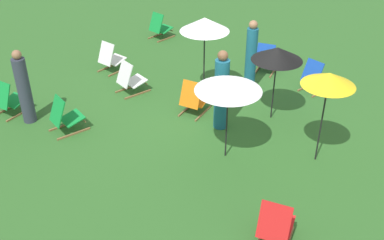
{
  "coord_description": "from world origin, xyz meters",
  "views": [
    {
      "loc": [
        -5.1,
        7.42,
        5.39
      ],
      "look_at": [
        0.0,
        1.2,
        0.5
      ],
      "focal_mm": 42.94,
      "sensor_mm": 36.0,
      "label": 1
    }
  ],
  "objects": [
    {
      "name": "ground_plane",
      "position": [
        0.0,
        0.0,
        0.0
      ],
      "size": [
        40.0,
        40.0,
        0.0
      ],
      "primitive_type": "plane",
      "color": "#2D6026"
    },
    {
      "name": "deckchair_0",
      "position": [
        0.59,
        -2.67,
        0.37
      ],
      "size": [
        0.67,
        0.86,
        0.83
      ],
      "rotation": [
        0.0,
        0.0,
        0.29
      ],
      "color": "olive",
      "rests_on": "ground"
    },
    {
      "name": "deckchair_1",
      "position": [
        4.51,
        -2.7,
        0.37
      ],
      "size": [
        0.53,
        0.8,
        0.83
      ],
      "rotation": [
        0.0,
        0.0,
        -0.08
      ],
      "color": "olive",
      "rests_on": "ground"
    },
    {
      "name": "deckchair_2",
      "position": [
        2.55,
        0.5,
        0.37
      ],
      "size": [
        0.63,
        0.84,
        0.83
      ],
      "rotation": [
        0.0,
        0.0,
        -0.21
      ],
      "color": "olive",
      "rests_on": "ground"
    },
    {
      "name": "deckchair_3",
      "position": [
        0.7,
        0.29,
        0.37
      ],
      "size": [
        0.61,
        0.83,
        0.83
      ],
      "rotation": [
        0.0,
        0.0,
        0.18
      ],
      "color": "olive",
      "rests_on": "ground"
    },
    {
      "name": "deckchair_4",
      "position": [
        -2.82,
        2.62,
        0.37
      ],
      "size": [
        0.67,
        0.86,
        0.83
      ],
      "rotation": [
        0.0,
        0.0,
        0.28
      ],
      "color": "olive",
      "rests_on": "ground"
    },
    {
      "name": "deckchair_7",
      "position": [
        3.88,
        -0.07,
        0.37
      ],
      "size": [
        0.48,
        0.76,
        0.83
      ],
      "rotation": [
        0.0,
        0.0,
        -0.0
      ],
      "color": "olive",
      "rests_on": "ground"
    },
    {
      "name": "deckchair_8",
      "position": [
        -0.93,
        -2.49,
        0.37
      ],
      "size": [
        0.61,
        0.83,
        0.83
      ],
      "rotation": [
        0.0,
        0.0,
        -0.18
      ],
      "color": "olive",
      "rests_on": "ground"
    },
    {
      "name": "deckchair_12",
      "position": [
        3.95,
        2.99,
        0.37
      ],
      "size": [
        0.58,
        0.82,
        0.83
      ],
      "rotation": [
        0.0,
        0.0,
        0.14
      ],
      "color": "olive",
      "rests_on": "ground"
    },
    {
      "name": "deckchair_13",
      "position": [
        2.33,
        2.64,
        0.37
      ],
      "size": [
        0.64,
        0.85,
        0.83
      ],
      "rotation": [
        0.0,
        0.0,
        -0.23
      ],
      "color": "olive",
      "rests_on": "ground"
    },
    {
      "name": "umbrella_0",
      "position": [
        1.02,
        -0.5,
        1.84
      ],
      "size": [
        1.15,
        1.15,
        2.0
      ],
      "color": "black",
      "rests_on": "ground"
    },
    {
      "name": "umbrella_1",
      "position": [
        -2.32,
        0.17,
        1.76
      ],
      "size": [
        0.99,
        0.99,
        1.89
      ],
      "color": "black",
      "rests_on": "ground"
    },
    {
      "name": "umbrella_2",
      "position": [
        -0.8,
        -0.67,
        1.56
      ],
      "size": [
        1.1,
        1.1,
        1.71
      ],
      "color": "black",
      "rests_on": "ground"
    },
    {
      "name": "umbrella_3",
      "position": [
        -0.86,
        1.2,
        1.6
      ],
      "size": [
        1.26,
        1.26,
        1.74
      ],
      "color": "black",
      "rests_on": "ground"
    },
    {
      "name": "person_0",
      "position": [
        3.33,
        2.9,
        0.81
      ],
      "size": [
        0.35,
        0.35,
        1.7
      ],
      "rotation": [
        0.0,
        0.0,
        1.35
      ],
      "color": "#333847",
      "rests_on": "ground"
    },
    {
      "name": "person_1",
      "position": [
        -0.13,
        0.38,
        0.85
      ],
      "size": [
        0.36,
        0.36,
        1.8
      ],
      "rotation": [
        0.0,
        0.0,
        4.51
      ],
      "color": "#195972",
      "rests_on": "ground"
    },
    {
      "name": "person_2",
      "position": [
        0.4,
        -1.58,
        0.86
      ],
      "size": [
        0.38,
        0.38,
        1.79
      ],
      "rotation": [
        0.0,
        0.0,
        0.65
      ],
      "color": "#195972",
      "rests_on": "ground"
    }
  ]
}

